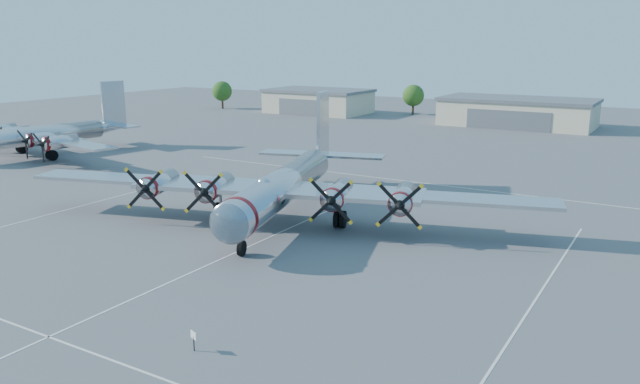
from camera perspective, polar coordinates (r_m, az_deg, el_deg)
The scene contains 9 objects.
ground at distance 53.05m, azimuth -4.06°, elevation -3.89°, with size 260.00×260.00×0.00m, color #545456.
parking_lines at distance 51.69m, azimuth -5.17°, elevation -4.38°, with size 60.00×50.08×0.01m.
hangar_west at distance 144.53m, azimuth -0.15°, elevation 8.33°, with size 22.60×14.60×5.40m.
hangar_center at distance 127.46m, azimuth 17.60°, elevation 7.00°, with size 28.60×14.60×5.40m.
tree_far_west at distance 155.62m, azimuth -8.94°, elevation 9.09°, with size 4.80×4.80×6.64m.
tree_west at distance 142.60m, azimuth 8.53°, elevation 8.72°, with size 4.80×4.80×6.64m.
main_bomber_b29 at distance 58.24m, azimuth -3.12°, elevation -2.28°, with size 47.71×32.63×10.55m, color silver, non-canonical shape.
bomber_west at distance 98.22m, azimuth -23.62°, elevation 3.11°, with size 37.97×26.88×10.03m, color silver, non-canonical shape.
info_placard at distance 34.24m, azimuth -11.48°, elevation -12.89°, with size 0.56×0.24×1.11m.
Camera 1 is at (29.09, -41.43, 15.87)m, focal length 35.00 mm.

